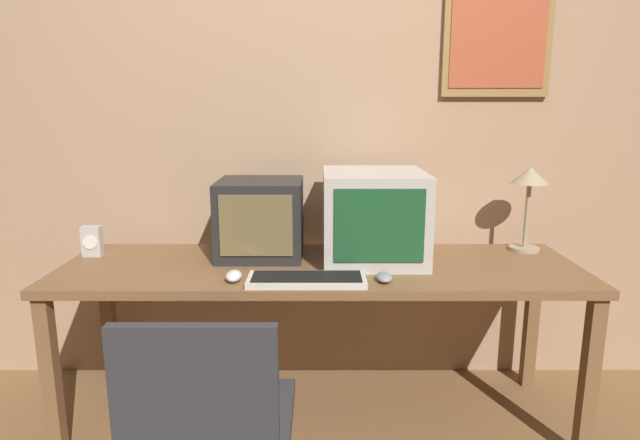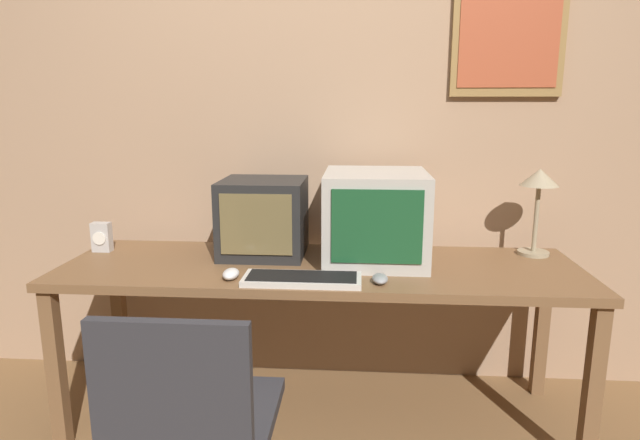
{
  "view_description": "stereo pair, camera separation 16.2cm",
  "coord_description": "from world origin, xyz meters",
  "views": [
    {
      "loc": [
        -0.0,
        -1.46,
        1.36
      ],
      "look_at": [
        0.0,
        0.69,
        0.9
      ],
      "focal_mm": 30.0,
      "sensor_mm": 36.0,
      "label": 1
    },
    {
      "loc": [
        0.16,
        -1.45,
        1.36
      ],
      "look_at": [
        0.0,
        0.69,
        0.9
      ],
      "focal_mm": 30.0,
      "sensor_mm": 36.0,
      "label": 2
    }
  ],
  "objects": [
    {
      "name": "keyboard_main",
      "position": [
        -0.05,
        0.45,
        0.72
      ],
      "size": [
        0.44,
        0.17,
        0.03
      ],
      "color": "beige",
      "rests_on": "desk"
    },
    {
      "name": "desk_clock",
      "position": [
        -1.0,
        0.81,
        0.77
      ],
      "size": [
        0.08,
        0.05,
        0.13
      ],
      "color": "#B7B2AD",
      "rests_on": "desk"
    },
    {
      "name": "desk_lamp",
      "position": [
        0.94,
        0.9,
        1.0
      ],
      "size": [
        0.16,
        0.16,
        0.38
      ],
      "color": "tan",
      "rests_on": "desk"
    },
    {
      "name": "mouse_far_corner",
      "position": [
        -0.33,
        0.47,
        0.73
      ],
      "size": [
        0.06,
        0.1,
        0.04
      ],
      "color": "silver",
      "rests_on": "desk"
    },
    {
      "name": "monitor_right",
      "position": [
        0.23,
        0.77,
        0.9
      ],
      "size": [
        0.43,
        0.47,
        0.38
      ],
      "color": "#B7B2A8",
      "rests_on": "desk"
    },
    {
      "name": "monitor_left",
      "position": [
        -0.26,
        0.83,
        0.87
      ],
      "size": [
        0.36,
        0.36,
        0.33
      ],
      "color": "black",
      "rests_on": "desk"
    },
    {
      "name": "mouse_near_keyboard",
      "position": [
        0.24,
        0.47,
        0.72
      ],
      "size": [
        0.06,
        0.1,
        0.03
      ],
      "color": "gray",
      "rests_on": "desk"
    },
    {
      "name": "wall_back",
      "position": [
        0.01,
        1.14,
        1.3
      ],
      "size": [
        8.0,
        0.08,
        2.6
      ],
      "color": "tan",
      "rests_on": "ground_plane"
    },
    {
      "name": "desk",
      "position": [
        0.0,
        0.69,
        0.64
      ],
      "size": [
        2.15,
        0.66,
        0.71
      ],
      "color": "brown",
      "rests_on": "ground_plane"
    }
  ]
}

